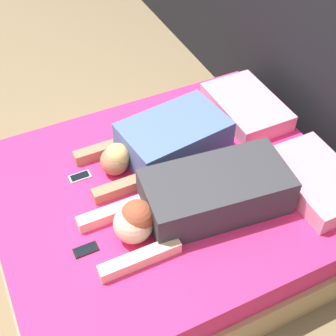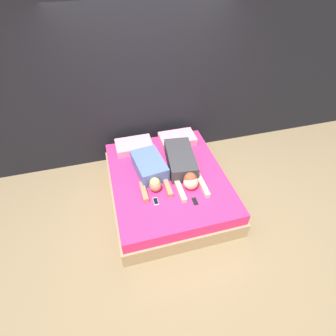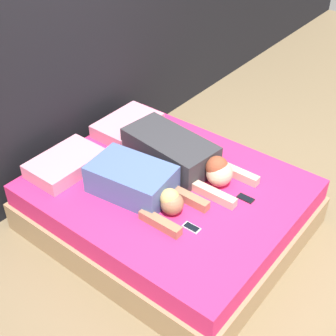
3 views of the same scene
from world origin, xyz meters
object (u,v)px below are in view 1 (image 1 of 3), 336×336
at_px(pillow_head_left, 246,107).
at_px(person_left, 164,142).
at_px(pillow_head_right, 316,180).
at_px(person_right, 199,198).
at_px(cell_phone_left, 80,177).
at_px(bed, 168,211).
at_px(cell_phone_right, 86,250).

height_order(pillow_head_left, person_left, person_left).
distance_m(pillow_head_left, pillow_head_right, 0.74).
height_order(person_right, cell_phone_left, person_right).
xyz_separation_m(bed, pillow_head_left, (-0.37, 0.76, 0.29)).
bearing_deg(pillow_head_left, cell_phone_right, -66.22).
xyz_separation_m(pillow_head_right, cell_phone_right, (-0.15, -1.33, -0.05)).
xyz_separation_m(pillow_head_left, cell_phone_right, (0.59, -1.33, -0.05)).
xyz_separation_m(person_left, person_right, (0.48, -0.02, 0.00)).
xyz_separation_m(person_left, cell_phone_left, (-0.04, -0.53, -0.10)).
relative_size(person_right, cell_phone_right, 9.06).
relative_size(bed, pillow_head_right, 3.44).
bearing_deg(cell_phone_right, cell_phone_left, 165.01).
bearing_deg(cell_phone_right, pillow_head_left, 113.78).
bearing_deg(cell_phone_left, person_left, 85.19).
relative_size(pillow_head_left, person_right, 0.51).
height_order(cell_phone_left, cell_phone_right, same).
relative_size(bed, person_left, 2.21).
bearing_deg(bed, cell_phone_left, -123.36).
bearing_deg(cell_phone_right, pillow_head_right, 83.43).
xyz_separation_m(person_left, cell_phone_right, (0.46, -0.66, -0.10)).
xyz_separation_m(pillow_head_right, person_left, (-0.61, -0.67, 0.05)).
distance_m(pillow_head_right, cell_phone_left, 1.37).
bearing_deg(bed, pillow_head_left, 115.99).
distance_m(pillow_head_left, cell_phone_left, 1.20).
bearing_deg(bed, person_right, 15.83).
relative_size(pillow_head_right, person_right, 0.51).
height_order(pillow_head_right, person_left, person_left).
distance_m(pillow_head_right, cell_phone_right, 1.34).
bearing_deg(person_left, pillow_head_right, 47.42).
xyz_separation_m(cell_phone_left, cell_phone_right, (0.51, -0.14, 0.00)).
height_order(bed, pillow_head_right, pillow_head_right).
distance_m(person_right, cell_phone_right, 0.65).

